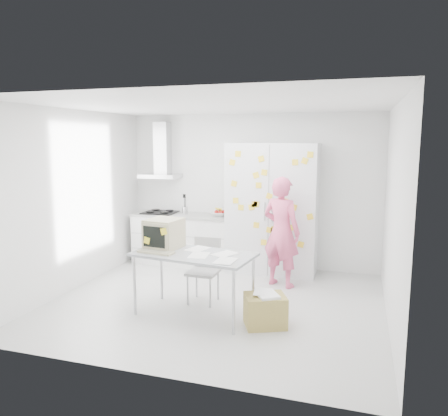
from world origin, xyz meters
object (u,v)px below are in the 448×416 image
(person, at_px, (281,232))
(chair, at_px, (205,266))
(cardboard_box, at_px, (265,310))
(desk, at_px, (174,243))

(person, bearing_deg, chair, 67.63)
(person, distance_m, chair, 1.36)
(person, xyz_separation_m, chair, (-0.90, -0.96, -0.35))
(chair, relative_size, cardboard_box, 1.50)
(desk, height_order, chair, desk)
(person, xyz_separation_m, desk, (-1.17, -1.40, 0.07))
(cardboard_box, bearing_deg, desk, 173.30)
(person, bearing_deg, cardboard_box, 114.00)
(desk, bearing_deg, chair, 66.55)
(chair, bearing_deg, person, 47.78)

